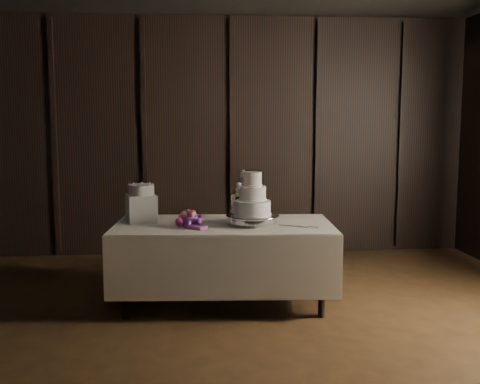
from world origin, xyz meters
The scene contains 8 objects.
room centered at (0.00, 0.00, 1.50)m, with size 6.08×7.08×3.08m.
display_table centered at (-0.21, 1.43, 0.42)m, with size 2.05×1.15×0.76m.
cake_stand centered at (0.05, 1.34, 0.81)m, with size 0.48×0.48×0.09m, color silver.
wedding_cake centered at (0.02, 1.33, 1.00)m, with size 0.36×0.33×0.39m.
bouquet centered at (-0.52, 1.32, 0.83)m, with size 0.30×0.40×0.19m, color #B44B52, non-canonical shape.
box_pedestal centered at (-0.97, 1.60, 0.89)m, with size 0.26×0.26×0.25m, color white.
small_cake centered at (-0.97, 1.60, 1.06)m, with size 0.24×0.24×0.10m, color white.
cake_knife centered at (0.40, 1.21, 0.77)m, with size 0.37×0.02×0.01m, color silver.
Camera 1 is at (-0.46, -3.63, 1.68)m, focal length 42.00 mm.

